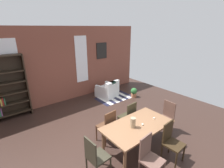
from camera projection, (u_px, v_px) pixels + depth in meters
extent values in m
plane|color=#33231D|center=(111.00, 153.00, 4.08)|extent=(9.77, 9.77, 0.00)
cube|color=brown|center=(51.00, 67.00, 6.32)|extent=(8.51, 0.12, 3.03)
cube|color=white|center=(11.00, 69.00, 5.44)|extent=(0.55, 0.02, 1.97)
cube|color=white|center=(82.00, 59.00, 7.00)|extent=(0.55, 0.02, 1.97)
cube|color=brown|center=(137.00, 125.00, 3.97)|extent=(1.72, 0.95, 0.04)
cylinder|color=brown|center=(125.00, 162.00, 3.36)|extent=(0.07, 0.07, 0.70)
cylinder|color=brown|center=(167.00, 133.00, 4.27)|extent=(0.07, 0.07, 0.70)
cylinder|color=brown|center=(103.00, 143.00, 3.92)|extent=(0.07, 0.07, 0.70)
cylinder|color=brown|center=(145.00, 121.00, 4.82)|extent=(0.07, 0.07, 0.70)
cylinder|color=#998466|center=(133.00, 123.00, 3.82)|extent=(0.12, 0.12, 0.25)
cylinder|color=silver|center=(142.00, 125.00, 3.94)|extent=(0.04, 0.04, 0.03)
cylinder|color=silver|center=(154.00, 118.00, 4.21)|extent=(0.04, 0.04, 0.04)
cube|color=#2F2B1C|center=(127.00, 117.00, 4.86)|extent=(0.43, 0.43, 0.04)
cube|color=#2F2B1C|center=(132.00, 112.00, 4.65)|extent=(0.38, 0.06, 0.50)
cylinder|color=#2F2B1C|center=(126.00, 119.00, 5.18)|extent=(0.04, 0.04, 0.43)
cylinder|color=#2F2B1C|center=(118.00, 124.00, 4.94)|extent=(0.04, 0.04, 0.43)
cylinder|color=#2F2B1C|center=(135.00, 124.00, 4.93)|extent=(0.04, 0.04, 0.43)
cylinder|color=#2F2B1C|center=(127.00, 129.00, 4.70)|extent=(0.04, 0.04, 0.43)
cube|color=brown|center=(152.00, 161.00, 3.26)|extent=(0.44, 0.44, 0.04)
cube|color=brown|center=(145.00, 146.00, 3.30)|extent=(0.38, 0.07, 0.50)
cylinder|color=brown|center=(149.00, 161.00, 3.58)|extent=(0.04, 0.04, 0.43)
cube|color=brown|center=(164.00, 119.00, 4.75)|extent=(0.41, 0.41, 0.04)
cube|color=brown|center=(169.00, 110.00, 4.77)|extent=(0.04, 0.38, 0.50)
cylinder|color=brown|center=(155.00, 125.00, 4.86)|extent=(0.04, 0.04, 0.43)
cylinder|color=brown|center=(165.00, 131.00, 4.59)|extent=(0.04, 0.04, 0.43)
cylinder|color=brown|center=(162.00, 121.00, 5.06)|extent=(0.04, 0.04, 0.43)
cylinder|color=brown|center=(172.00, 127.00, 4.79)|extent=(0.04, 0.04, 0.43)
cube|color=#4D2F1E|center=(106.00, 126.00, 4.40)|extent=(0.44, 0.44, 0.04)
cube|color=#4D2F1E|center=(110.00, 121.00, 4.19)|extent=(0.38, 0.06, 0.50)
cylinder|color=#4D2F1E|center=(106.00, 128.00, 4.72)|extent=(0.04, 0.04, 0.43)
cylinder|color=#4D2F1E|center=(97.00, 134.00, 4.48)|extent=(0.04, 0.04, 0.43)
cylinder|color=#4D2F1E|center=(115.00, 134.00, 4.47)|extent=(0.04, 0.04, 0.43)
cylinder|color=#4D2F1E|center=(105.00, 140.00, 4.24)|extent=(0.04, 0.04, 0.43)
cube|color=#302D21|center=(98.00, 157.00, 3.37)|extent=(0.42, 0.42, 0.04)
cube|color=#302D21|center=(90.00, 151.00, 3.17)|extent=(0.05, 0.38, 0.50)
cylinder|color=#302D21|center=(111.00, 166.00, 3.44)|extent=(0.04, 0.04, 0.43)
cylinder|color=#302D21|center=(100.00, 157.00, 3.69)|extent=(0.04, 0.04, 0.43)
cylinder|color=#302D21|center=(87.00, 165.00, 3.46)|extent=(0.04, 0.04, 0.43)
cube|color=black|center=(174.00, 144.00, 3.72)|extent=(0.42, 0.42, 0.04)
cube|color=black|center=(168.00, 132.00, 3.77)|extent=(0.38, 0.05, 0.50)
cylinder|color=black|center=(176.00, 161.00, 3.56)|extent=(0.04, 0.04, 0.43)
cylinder|color=black|center=(184.00, 153.00, 3.78)|extent=(0.04, 0.04, 0.43)
cylinder|color=black|center=(161.00, 152.00, 3.81)|extent=(0.04, 0.04, 0.43)
cylinder|color=black|center=(170.00, 145.00, 4.04)|extent=(0.04, 0.04, 0.43)
cube|color=#2D2319|center=(27.00, 85.00, 5.69)|extent=(0.04, 0.30, 2.16)
cube|color=#2D2319|center=(9.00, 87.00, 5.49)|extent=(1.07, 0.01, 2.16)
cube|color=#2D2319|center=(15.00, 112.00, 5.68)|extent=(1.03, 0.30, 0.04)
cube|color=#33724C|center=(0.00, 113.00, 5.39)|extent=(0.05, 0.20, 0.23)
cube|color=#8C4C8C|center=(1.00, 111.00, 5.40)|extent=(0.03, 0.20, 0.29)
cube|color=#2D2319|center=(13.00, 103.00, 5.56)|extent=(1.03, 0.30, 0.04)
cube|color=gold|center=(1.00, 102.00, 5.32)|extent=(0.04, 0.26, 0.24)
cube|color=#B22D28|center=(3.00, 101.00, 5.35)|extent=(0.04, 0.24, 0.27)
cube|color=#33724C|center=(4.00, 101.00, 5.39)|extent=(0.03, 0.26, 0.23)
cube|color=#2D2319|center=(11.00, 93.00, 5.44)|extent=(1.03, 0.30, 0.04)
cube|color=#2D2319|center=(8.00, 83.00, 5.32)|extent=(1.03, 0.30, 0.04)
cube|color=#2D2319|center=(6.00, 72.00, 5.20)|extent=(1.03, 0.30, 0.04)
cube|color=#2D2319|center=(2.00, 56.00, 5.03)|extent=(1.03, 0.30, 0.04)
cube|color=white|center=(107.00, 92.00, 7.41)|extent=(0.97, 0.97, 0.40)
cube|color=white|center=(113.00, 85.00, 7.10)|extent=(0.82, 0.35, 0.35)
cube|color=white|center=(112.00, 84.00, 7.58)|extent=(0.29, 0.73, 0.15)
cube|color=white|center=(102.00, 88.00, 7.06)|extent=(0.29, 0.73, 0.15)
cube|color=#19382D|center=(113.00, 83.00, 7.06)|extent=(0.31, 0.23, 0.08)
cylinder|color=#9E6042|center=(134.00, 95.00, 7.35)|extent=(0.25, 0.25, 0.17)
sphere|color=#2D6B33|center=(134.00, 91.00, 7.28)|extent=(0.28, 0.28, 0.28)
cube|color=#1E1E33|center=(102.00, 102.00, 6.88)|extent=(0.17, 0.98, 0.01)
cube|color=white|center=(105.00, 101.00, 6.98)|extent=(0.17, 0.98, 0.01)
cube|color=#1E1E33|center=(108.00, 100.00, 7.08)|extent=(0.17, 0.98, 0.01)
cube|color=white|center=(111.00, 99.00, 7.19)|extent=(0.17, 0.98, 0.01)
cube|color=#1E1E33|center=(114.00, 98.00, 7.29)|extent=(0.17, 0.98, 0.01)
cube|color=white|center=(117.00, 97.00, 7.39)|extent=(0.17, 0.98, 0.01)
cube|color=#1E1E33|center=(120.00, 96.00, 7.50)|extent=(0.17, 0.98, 0.01)
cube|color=white|center=(123.00, 95.00, 7.60)|extent=(0.17, 0.98, 0.01)
cube|color=#1E1E33|center=(126.00, 94.00, 7.70)|extent=(0.17, 0.98, 0.01)
cube|color=black|center=(102.00, 51.00, 7.54)|extent=(0.56, 0.03, 0.72)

